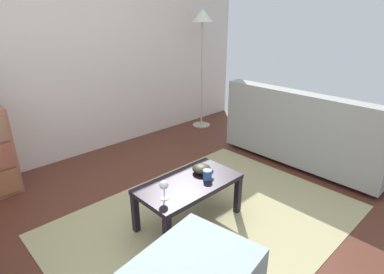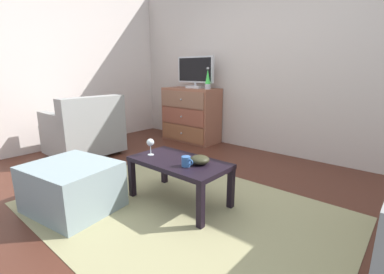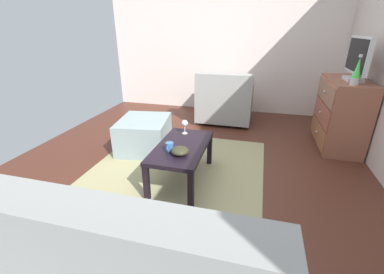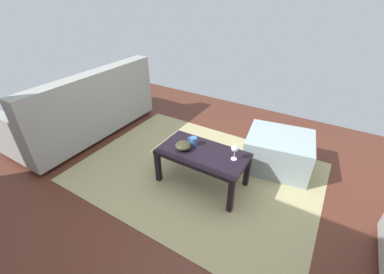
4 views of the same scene
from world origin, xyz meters
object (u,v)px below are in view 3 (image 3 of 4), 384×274
(wine_glass, at_px, (185,124))
(mug, at_px, (169,147))
(lava_lamp, at_px, (357,72))
(ottoman, at_px, (144,134))
(armchair, at_px, (225,102))
(dresser, at_px, (340,114))
(tv, at_px, (358,58))
(coffee_table, at_px, (182,150))
(bowl_decorative, at_px, (180,151))

(wine_glass, relative_size, mug, 1.38)
(lava_lamp, height_order, ottoman, lava_lamp)
(lava_lamp, height_order, armchair, lava_lamp)
(dresser, xyz_separation_m, lava_lamp, (0.38, -0.04, 0.59))
(tv, bearing_deg, coffee_table, -53.77)
(tv, relative_size, bowl_decorative, 4.26)
(bowl_decorative, bearing_deg, tv, 130.93)
(dresser, height_order, tv, tv)
(lava_lamp, bearing_deg, coffee_table, -59.74)
(lava_lamp, bearing_deg, dresser, 173.48)
(wine_glass, bearing_deg, ottoman, -114.36)
(bowl_decorative, bearing_deg, dresser, 132.72)
(tv, relative_size, lava_lamp, 2.14)
(bowl_decorative, relative_size, armchair, 0.19)
(dresser, height_order, coffee_table, dresser)
(tv, distance_m, lava_lamp, 0.33)
(tv, height_order, armchair, tv)
(tv, distance_m, bowl_decorative, 2.40)
(dresser, relative_size, armchair, 1.10)
(mug, bearing_deg, armchair, 173.68)
(coffee_table, bearing_deg, ottoman, -130.86)
(ottoman, bearing_deg, armchair, 147.56)
(dresser, relative_size, ottoman, 1.37)
(ottoman, bearing_deg, mug, 39.54)
(tv, height_order, mug, tv)
(armchair, bearing_deg, dresser, 70.44)
(wine_glass, relative_size, ottoman, 0.22)
(bowl_decorative, bearing_deg, wine_glass, -168.55)
(wine_glass, distance_m, mug, 0.47)
(ottoman, bearing_deg, coffee_table, 49.14)
(tv, xyz_separation_m, ottoman, (0.70, -2.47, -0.95))
(tv, height_order, wine_glass, tv)
(lava_lamp, relative_size, ottoman, 0.47)
(tv, xyz_separation_m, bowl_decorative, (1.50, -1.73, -0.72))
(dresser, height_order, wine_glass, dresser)
(dresser, xyz_separation_m, bowl_decorative, (1.58, -1.71, -0.01))
(lava_lamp, bearing_deg, tv, 167.53)
(coffee_table, xyz_separation_m, wine_glass, (-0.31, -0.06, 0.17))
(mug, relative_size, armchair, 0.13)
(mug, height_order, bowl_decorative, mug)
(lava_lamp, distance_m, mug, 2.21)
(lava_lamp, bearing_deg, armchair, -121.39)
(wine_glass, height_order, ottoman, wine_glass)
(dresser, height_order, mug, dresser)
(armchair, height_order, ottoman, armchair)
(dresser, relative_size, coffee_table, 1.07)
(dresser, bearing_deg, coffee_table, -51.85)
(wine_glass, relative_size, bowl_decorative, 0.95)
(wine_glass, height_order, mug, wine_glass)
(coffee_table, distance_m, wine_glass, 0.36)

